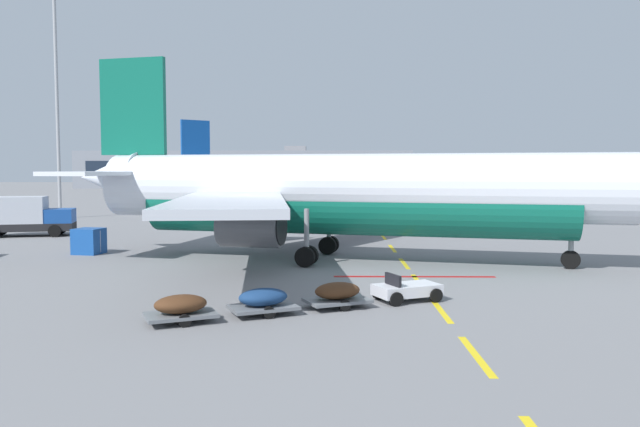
% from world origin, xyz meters
% --- Properties ---
extents(apron_paint_markings, '(8.00, 94.18, 0.01)m').
position_xyz_m(apron_paint_markings, '(18.00, 36.70, 0.00)').
color(apron_paint_markings, yellow).
rests_on(apron_paint_markings, ground).
extents(airliner_foreground, '(34.51, 33.68, 12.20)m').
position_xyz_m(airliner_foreground, '(14.52, 27.49, 3.95)').
color(airliner_foreground, silver).
rests_on(airliner_foreground, ground).
extents(airliner_far_center, '(31.04, 28.66, 12.23)m').
position_xyz_m(airliner_far_center, '(5.10, 89.37, 3.96)').
color(airliner_far_center, white).
rests_on(airliner_far_center, ground).
extents(catering_truck, '(7.36, 3.90, 3.14)m').
position_xyz_m(catering_truck, '(-10.40, 40.33, 1.65)').
color(catering_truck, black).
rests_on(catering_truck, ground).
extents(baggage_train, '(11.17, 6.14, 1.14)m').
position_xyz_m(baggage_train, '(12.76, 14.38, 0.53)').
color(baggage_train, silver).
rests_on(baggage_train, ground).
extents(uld_cargo_container, '(1.88, 1.84, 1.60)m').
position_xyz_m(uld_cargo_container, '(-1.33, 30.12, 0.80)').
color(uld_cargo_container, '#194C9E').
rests_on(uld_cargo_container, ground).
extents(apron_light_mast_near, '(1.80, 1.80, 26.90)m').
position_xyz_m(apron_light_mast_near, '(-15.30, 58.34, 16.57)').
color(apron_light_mast_near, slate).
rests_on(apron_light_mast_near, ground).
extents(terminal_satellite, '(91.18, 25.91, 11.78)m').
position_xyz_m(terminal_satellite, '(-9.75, 172.00, 5.10)').
color(terminal_satellite, gray).
rests_on(terminal_satellite, ground).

